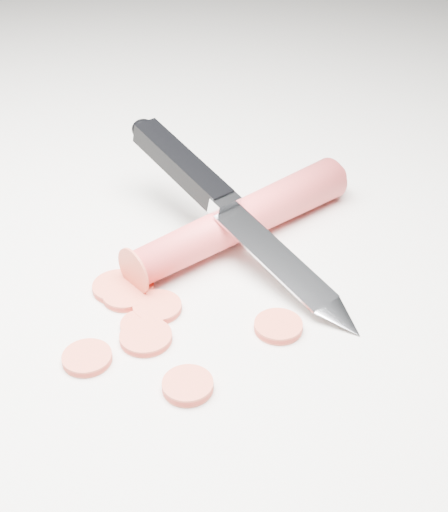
{
  "coord_description": "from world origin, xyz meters",
  "views": [
    {
      "loc": [
        0.03,
        -0.45,
        0.34
      ],
      "look_at": [
        0.07,
        0.0,
        0.02
      ],
      "focal_mm": 50.0,
      "sensor_mm": 36.0,
      "label": 1
    }
  ],
  "objects": [
    {
      "name": "carrot",
      "position": [
        0.09,
        0.05,
        0.02
      ],
      "size": [
        0.2,
        0.16,
        0.03
      ],
      "primitive_type": "cylinder",
      "rotation": [
        1.57,
        0.0,
        -0.95
      ],
      "color": "#E2393C",
      "rests_on": "ground"
    },
    {
      "name": "kitchen_knife",
      "position": [
        0.08,
        0.03,
        0.04
      ],
      "size": [
        0.19,
        0.24,
        0.08
      ],
      "primitive_type": null,
      "color": "silver",
      "rests_on": "ground"
    },
    {
      "name": "carrot_slice_5",
      "position": [
        0.01,
        -0.07,
        0.0
      ],
      "size": [
        0.04,
        0.04,
        0.01
      ],
      "primitive_type": "cylinder",
      "color": "#DC5037",
      "rests_on": "ground"
    },
    {
      "name": "carrot_slice_1",
      "position": [
        0.01,
        -0.04,
        0.0
      ],
      "size": [
        0.04,
        0.04,
        0.01
      ],
      "primitive_type": "cylinder",
      "color": "#DC5037",
      "rests_on": "ground"
    },
    {
      "name": "carrot_slice_7",
      "position": [
        -0.03,
        -0.09,
        0.0
      ],
      "size": [
        0.03,
        0.03,
        0.01
      ],
      "primitive_type": "cylinder",
      "color": "#DC5037",
      "rests_on": "ground"
    },
    {
      "name": "carrot_slice_2",
      "position": [
        -0.0,
        -0.01,
        0.0
      ],
      "size": [
        0.03,
        0.03,
        0.01
      ],
      "primitive_type": "cylinder",
      "color": "#DC5037",
      "rests_on": "ground"
    },
    {
      "name": "carrot_slice_3",
      "position": [
        0.03,
        -0.12,
        0.0
      ],
      "size": [
        0.03,
        0.03,
        0.01
      ],
      "primitive_type": "cylinder",
      "color": "#DC5037",
      "rests_on": "ground"
    },
    {
      "name": "carrot_slice_0",
      "position": [
        -0.02,
        -0.01,
        0.0
      ],
      "size": [
        0.04,
        0.04,
        0.01
      ],
      "primitive_type": "cylinder",
      "color": "#DC5037",
      "rests_on": "ground"
    },
    {
      "name": "carrot_slice_6",
      "position": [
        0.0,
        -0.06,
        0.0
      ],
      "size": [
        0.03,
        0.03,
        0.01
      ],
      "primitive_type": "cylinder",
      "color": "#DC5037",
      "rests_on": "ground"
    },
    {
      "name": "carrot_slice_8",
      "position": [
        -0.01,
        -0.02,
        0.0
      ],
      "size": [
        0.04,
        0.04,
        0.01
      ],
      "primitive_type": "cylinder",
      "color": "#DC5037",
      "rests_on": "ground"
    },
    {
      "name": "carrot_slice_4",
      "position": [
        0.1,
        -0.07,
        0.0
      ],
      "size": [
        0.04,
        0.04,
        0.01
      ],
      "primitive_type": "cylinder",
      "color": "#DC5037",
      "rests_on": "ground"
    },
    {
      "name": "ground",
      "position": [
        0.0,
        0.0,
        0.0
      ],
      "size": [
        2.4,
        2.4,
        0.0
      ],
      "primitive_type": "plane",
      "color": "silver",
      "rests_on": "ground"
    }
  ]
}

